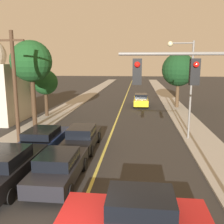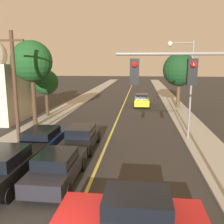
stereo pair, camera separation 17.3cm
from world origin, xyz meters
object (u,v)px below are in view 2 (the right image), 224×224
at_px(car_near_lane_front, 57,167).
at_px(car_crossing_right, 132,215).
at_px(car_outer_lane_front, 4,167).
at_px(traffic_signal_mast, 199,95).
at_px(tree_left_far, 46,83).
at_px(utility_pole_left, 15,86).
at_px(car_outer_lane_second, 43,139).
at_px(tree_right_near, 180,70).
at_px(tree_left_near, 32,62).
at_px(car_far_oncoming, 142,100).
at_px(car_near_lane_second, 82,137).
at_px(streetlamp_right, 185,77).

xyz_separation_m(car_near_lane_front, car_crossing_right, (3.49, -3.22, -0.02)).
xyz_separation_m(car_near_lane_front, car_outer_lane_front, (-2.31, -0.38, 0.06)).
bearing_deg(traffic_signal_mast, tree_left_far, 127.10).
relative_size(utility_pole_left, tree_left_far, 1.57).
bearing_deg(car_outer_lane_second, car_outer_lane_front, -90.00).
distance_m(tree_left_far, tree_right_near, 15.34).
bearing_deg(tree_left_near, car_crossing_right, -55.82).
distance_m(car_outer_lane_front, tree_left_near, 11.38).
height_order(car_outer_lane_second, car_crossing_right, car_crossing_right).
relative_size(traffic_signal_mast, tree_left_near, 0.82).
bearing_deg(car_near_lane_front, car_outer_lane_front, -170.65).
xyz_separation_m(car_near_lane_front, utility_pole_left, (-4.38, 5.01, 3.13)).
relative_size(car_near_lane_front, tree_left_far, 0.97).
relative_size(car_far_oncoming, tree_left_far, 1.05).
xyz_separation_m(car_crossing_right, tree_right_near, (4.66, 23.42, 3.85)).
xyz_separation_m(car_crossing_right, utility_pole_left, (-7.87, 8.23, 3.16)).
bearing_deg(tree_left_far, tree_right_near, 25.42).
height_order(car_near_lane_front, car_far_oncoming, car_far_oncoming).
relative_size(utility_pole_left, tree_left_near, 1.02).
relative_size(car_near_lane_second, car_outer_lane_second, 0.87).
height_order(utility_pole_left, tree_left_near, utility_pole_left).
relative_size(car_far_oncoming, traffic_signal_mast, 0.83).
height_order(traffic_signal_mast, utility_pole_left, utility_pole_left).
bearing_deg(tree_right_near, tree_left_far, -154.58).
height_order(car_near_lane_second, tree_right_near, tree_right_near).
bearing_deg(streetlamp_right, car_near_lane_front, -132.34).
bearing_deg(car_far_oncoming, tree_left_far, 38.30).
height_order(car_near_lane_second, car_far_oncoming, car_far_oncoming).
relative_size(car_crossing_right, traffic_signal_mast, 0.79).
bearing_deg(car_outer_lane_front, traffic_signal_mast, -7.10).
height_order(car_outer_lane_front, tree_left_far, tree_left_far).
height_order(car_outer_lane_second, tree_right_near, tree_right_near).
height_order(car_near_lane_second, car_outer_lane_second, car_near_lane_second).
relative_size(car_outer_lane_front, car_outer_lane_second, 1.00).
distance_m(car_outer_lane_front, car_crossing_right, 6.46).
xyz_separation_m(car_outer_lane_second, car_crossing_right, (5.80, -7.23, -0.01)).
distance_m(car_far_oncoming, utility_pole_left, 18.36).
distance_m(car_crossing_right, tree_left_near, 16.20).
relative_size(car_outer_lane_second, car_far_oncoming, 1.05).
distance_m(streetlamp_right, tree_left_far, 13.88).
relative_size(car_near_lane_second, car_crossing_right, 0.97).
bearing_deg(tree_right_near, car_near_lane_second, -117.71).
height_order(car_crossing_right, streetlamp_right, streetlamp_right).
xyz_separation_m(car_near_lane_second, tree_right_near, (8.15, 15.52, 3.84)).
bearing_deg(car_near_lane_second, car_crossing_right, -66.13).
relative_size(car_near_lane_front, traffic_signal_mast, 0.77).
relative_size(utility_pole_left, tree_right_near, 1.12).
height_order(car_outer_lane_front, streetlamp_right, streetlamp_right).
distance_m(car_near_lane_front, traffic_signal_mast, 6.81).
height_order(utility_pole_left, tree_right_near, utility_pole_left).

